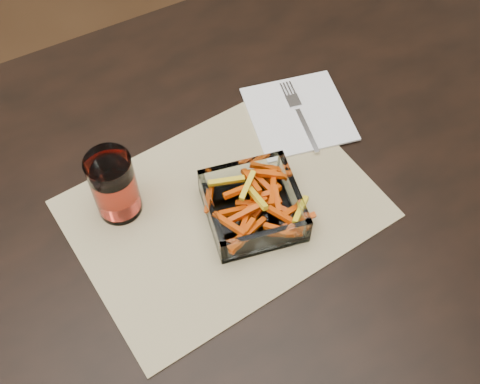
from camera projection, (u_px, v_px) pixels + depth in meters
name	position (u px, v px, depth m)	size (l,w,h in m)	color
dining_table	(192.00, 238.00, 1.00)	(1.60, 0.90, 0.75)	black
placemat	(224.00, 209.00, 0.93)	(0.45, 0.33, 0.00)	#C7B682
glass_bowl	(253.00, 207.00, 0.90)	(0.16, 0.16, 0.05)	white
tumbler	(115.00, 187.00, 0.88)	(0.07, 0.07, 0.12)	white
napkin	(299.00, 114.00, 1.03)	(0.16, 0.16, 0.00)	white
fork	(299.00, 113.00, 1.03)	(0.05, 0.16, 0.00)	silver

